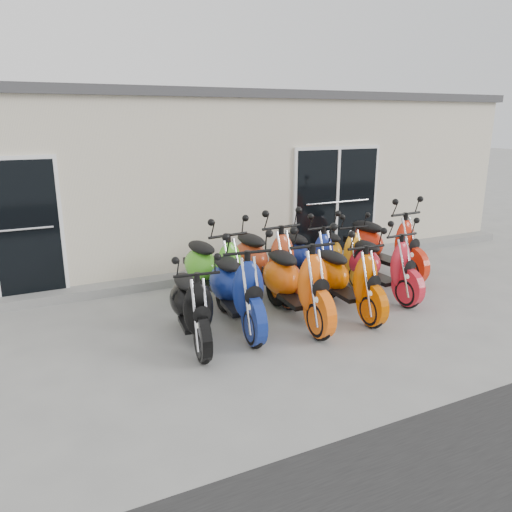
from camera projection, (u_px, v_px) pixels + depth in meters
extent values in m
plane|color=gray|center=(273.00, 313.00, 7.55)|extent=(80.00, 80.00, 0.00)
cube|color=beige|center=(169.00, 174.00, 11.62)|extent=(14.00, 6.00, 3.20)
cube|color=#3F3F42|center=(166.00, 98.00, 11.17)|extent=(14.20, 6.20, 0.16)
cube|color=gray|center=(222.00, 273.00, 9.27)|extent=(14.00, 0.40, 0.15)
cube|color=black|center=(26.00, 224.00, 7.73)|extent=(1.07, 0.08, 2.22)
cube|color=black|center=(336.00, 199.00, 10.19)|extent=(2.02, 0.08, 2.22)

